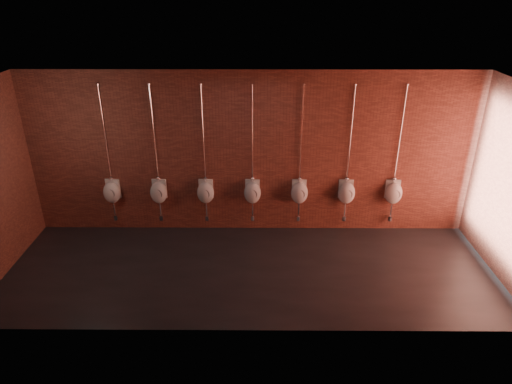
% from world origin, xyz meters
% --- Properties ---
extents(ground, '(8.50, 8.50, 0.00)m').
position_xyz_m(ground, '(0.00, 0.00, 0.00)').
color(ground, black).
rests_on(ground, ground).
extents(room_shell, '(8.54, 3.04, 3.22)m').
position_xyz_m(room_shell, '(0.00, 0.00, 2.01)').
color(room_shell, black).
rests_on(room_shell, ground).
extents(urinal_0, '(0.37, 0.33, 2.71)m').
position_xyz_m(urinal_0, '(-2.73, 1.39, 0.88)').
color(urinal_0, white).
rests_on(urinal_0, ground).
extents(urinal_1, '(0.37, 0.33, 2.71)m').
position_xyz_m(urinal_1, '(-1.81, 1.39, 0.88)').
color(urinal_1, white).
rests_on(urinal_1, ground).
extents(urinal_2, '(0.37, 0.33, 2.71)m').
position_xyz_m(urinal_2, '(-0.89, 1.39, 0.88)').
color(urinal_2, white).
rests_on(urinal_2, ground).
extents(urinal_3, '(0.37, 0.33, 2.71)m').
position_xyz_m(urinal_3, '(0.02, 1.39, 0.88)').
color(urinal_3, white).
rests_on(urinal_3, ground).
extents(urinal_4, '(0.37, 0.33, 2.71)m').
position_xyz_m(urinal_4, '(0.94, 1.39, 0.88)').
color(urinal_4, white).
rests_on(urinal_4, ground).
extents(urinal_5, '(0.37, 0.33, 2.71)m').
position_xyz_m(urinal_5, '(1.86, 1.39, 0.88)').
color(urinal_5, white).
rests_on(urinal_5, ground).
extents(urinal_6, '(0.37, 0.33, 2.71)m').
position_xyz_m(urinal_6, '(2.77, 1.39, 0.88)').
color(urinal_6, white).
rests_on(urinal_6, ground).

